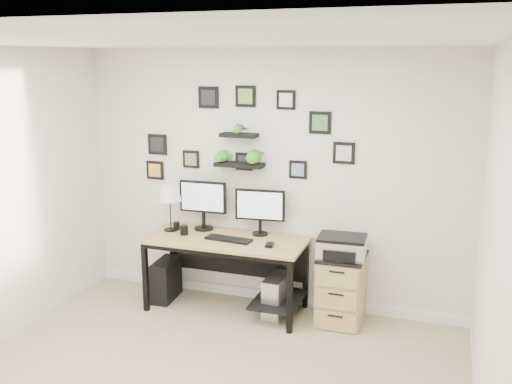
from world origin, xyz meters
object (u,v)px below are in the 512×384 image
at_px(pc_tower_grey, 276,296).
at_px(file_cabinet, 341,289).
at_px(monitor_left, 203,201).
at_px(mug, 184,230).
at_px(pc_tower_black, 166,280).
at_px(printer, 342,246).
at_px(monitor_right, 260,208).
at_px(desk, 230,250).
at_px(table_lamp, 170,194).

bearing_deg(pc_tower_grey, file_cabinet, 6.31).
relative_size(monitor_left, mug, 5.54).
relative_size(monitor_left, pc_tower_black, 1.21).
relative_size(pc_tower_grey, printer, 0.91).
bearing_deg(pc_tower_black, monitor_right, 6.64).
height_order(desk, pc_tower_grey, desk).
bearing_deg(pc_tower_grey, monitor_right, 140.07).
xyz_separation_m(pc_tower_black, pc_tower_grey, (1.22, -0.01, -0.01)).
relative_size(pc_tower_grey, file_cabinet, 0.62).
height_order(desk, printer, printer).
relative_size(desk, monitor_left, 3.10).
bearing_deg(printer, pc_tower_black, -178.98).
xyz_separation_m(mug, pc_tower_black, (-0.25, 0.05, -0.58)).
bearing_deg(mug, monitor_right, 18.48).
relative_size(desk, table_lamp, 3.34).
distance_m(pc_tower_grey, file_cabinet, 0.65).
distance_m(desk, mug, 0.51).
bearing_deg(mug, monitor_left, 64.14).
bearing_deg(table_lamp, pc_tower_grey, -2.58).
distance_m(table_lamp, pc_tower_grey, 1.50).
xyz_separation_m(monitor_right, printer, (0.87, -0.16, -0.26)).
distance_m(desk, file_cabinet, 1.15).
height_order(desk, monitor_left, monitor_left).
height_order(mug, pc_tower_black, mug).
relative_size(monitor_right, printer, 1.10).
distance_m(mug, pc_tower_grey, 1.14).
bearing_deg(pc_tower_grey, printer, 3.69).
bearing_deg(table_lamp, desk, -3.48).
bearing_deg(monitor_right, desk, -142.36).
bearing_deg(mug, desk, 6.30).
distance_m(mug, file_cabinet, 1.67).
distance_m(monitor_right, table_lamp, 0.94).
relative_size(pc_tower_black, pc_tower_grey, 1.02).
xyz_separation_m(pc_tower_black, printer, (1.85, 0.03, 0.56)).
relative_size(monitor_right, mug, 5.44).
height_order(desk, mug, mug).
bearing_deg(pc_tower_black, desk, -4.28).
height_order(pc_tower_black, file_cabinet, file_cabinet).
height_order(monitor_right, pc_tower_grey, monitor_right).
height_order(pc_tower_grey, file_cabinet, file_cabinet).
relative_size(desk, file_cabinet, 2.39).
bearing_deg(monitor_right, monitor_left, -178.93).
height_order(mug, file_cabinet, mug).
xyz_separation_m(desk, monitor_left, (-0.37, 0.18, 0.43)).
bearing_deg(file_cabinet, printer, -96.23).
height_order(table_lamp, printer, table_lamp).
distance_m(table_lamp, printer, 1.83).
xyz_separation_m(pc_tower_grey, printer, (0.62, 0.04, 0.57)).
xyz_separation_m(table_lamp, pc_tower_black, (-0.05, -0.05, -0.92)).
height_order(monitor_right, table_lamp, table_lamp).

